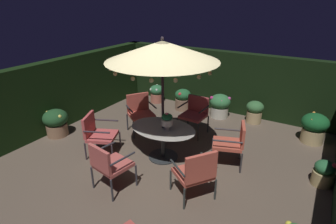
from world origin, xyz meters
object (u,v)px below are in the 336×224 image
patio_dining_table (163,135)px  patio_umbrella (162,51)px  patio_chair_south (109,163)px  potted_plant_right_near (255,111)px  patio_chair_east (140,110)px  potted_plant_left_near (314,127)px  patio_chair_southeast (98,132)px  potted_plant_front_corner (56,122)px  potted_plant_back_center (183,99)px  potted_plant_left_far (220,105)px  patio_chair_northeast (195,112)px  potted_plant_back_left (157,93)px  potted_plant_back_right (324,173)px  patio_chair_southwest (196,172)px  centerpiece_planter (167,120)px  patio_chair_north (232,141)px

patio_dining_table → patio_umbrella: 1.80m
patio_chair_south → potted_plant_right_near: 4.57m
patio_chair_east → potted_plant_left_near: bearing=22.7°
patio_chair_south → patio_chair_southeast: bearing=142.6°
potted_plant_front_corner → potted_plant_back_center: bearing=59.1°
patio_chair_south → potted_plant_left_far: size_ratio=1.38×
patio_dining_table → potted_plant_back_center: (-0.96, 2.70, -0.21)m
patio_chair_southeast → patio_chair_northeast: bearing=55.9°
potted_plant_back_left → potted_plant_back_right: bearing=-22.2°
patio_dining_table → patio_chair_east: bearing=146.2°
potted_plant_back_left → patio_chair_southwest: bearing=-48.9°
patio_chair_southeast → patio_umbrella: bearing=24.3°
potted_plant_back_right → patio_dining_table: bearing=-166.5°
patio_chair_southwest → potted_plant_back_center: 4.16m
centerpiece_planter → potted_plant_back_right: (2.95, 0.81, -0.71)m
patio_umbrella → patio_chair_north: patio_umbrella is taller
potted_plant_right_near → patio_umbrella: bearing=-113.0°
patio_chair_north → potted_plant_left_near: 2.42m
potted_plant_right_near → patio_dining_table: bearing=-113.0°
patio_chair_south → potted_plant_front_corner: size_ratio=1.36×
patio_umbrella → potted_plant_back_center: size_ratio=4.00×
potted_plant_front_corner → patio_chair_east: bearing=38.3°
patio_chair_east → potted_plant_left_far: patio_chair_east is taller
patio_umbrella → potted_plant_left_near: 4.18m
patio_chair_southwest → potted_plant_left_far: (-0.95, 3.60, -0.19)m
centerpiece_planter → potted_plant_back_left: (-2.16, 2.90, -0.65)m
patio_umbrella → patio_chair_south: 2.30m
potted_plant_back_right → potted_plant_back_center: bearing=154.2°
potted_plant_back_right → potted_plant_back_center: potted_plant_back_center is taller
patio_dining_table → potted_plant_back_left: size_ratio=2.48×
patio_chair_east → centerpiece_planter: bearing=-33.1°
potted_plant_left_far → patio_chair_northeast: bearing=-98.3°
potted_plant_left_near → potted_plant_back_left: bearing=175.8°
patio_chair_north → patio_chair_east: bearing=172.8°
patio_dining_table → potted_plant_front_corner: size_ratio=2.08×
patio_chair_northeast → patio_chair_southeast: size_ratio=1.01×
patio_chair_east → potted_plant_left_near: 4.31m
patio_chair_south → patio_chair_southwest: patio_chair_southwest is taller
patio_dining_table → patio_chair_southeast: size_ratio=1.55×
centerpiece_planter → potted_plant_back_right: size_ratio=0.77×
patio_chair_north → potted_plant_right_near: patio_chair_north is taller
centerpiece_planter → patio_chair_south: 1.48m
potted_plant_back_right → patio_chair_east: bearing=179.1°
patio_chair_southeast → potted_plant_back_right: 4.64m
patio_umbrella → potted_plant_left_far: (0.25, 2.75, -1.98)m
patio_chair_east → potted_plant_back_center: 1.93m
potted_plant_front_corner → potted_plant_back_right: bearing=11.8°
potted_plant_front_corner → patio_chair_north: bearing=13.1°
centerpiece_planter → potted_plant_left_far: size_ratio=0.58×
patio_chair_north → patio_chair_southeast: bearing=-158.1°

